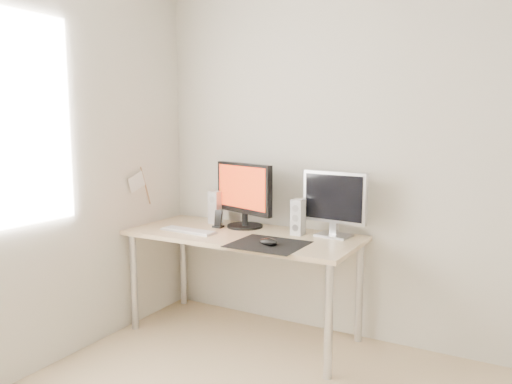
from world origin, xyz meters
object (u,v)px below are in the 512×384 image
at_px(main_monitor, 244,193).
at_px(keyboard, 188,231).
at_px(mouse, 269,242).
at_px(speaker_left, 215,207).
at_px(desk, 243,244).
at_px(speaker_right, 298,217).
at_px(second_monitor, 335,201).
at_px(phone_dock, 218,222).

distance_m(main_monitor, keyboard, 0.48).
distance_m(mouse, speaker_left, 0.80).
relative_size(mouse, main_monitor, 0.23).
height_order(desk, speaker_left, speaker_left).
relative_size(desk, speaker_right, 6.59).
xyz_separation_m(second_monitor, keyboard, (-0.94, -0.35, -0.23)).
distance_m(mouse, main_monitor, 0.62).
xyz_separation_m(mouse, desk, (-0.32, 0.23, -0.10)).
xyz_separation_m(second_monitor, phone_dock, (-0.83, -0.14, -0.20)).
relative_size(mouse, desk, 0.08).
height_order(desk, speaker_right, speaker_right).
xyz_separation_m(mouse, phone_dock, (-0.57, 0.30, 0.01)).
distance_m(second_monitor, phone_dock, 0.87).
distance_m(speaker_left, keyboard, 0.35).
distance_m(main_monitor, speaker_left, 0.29).
distance_m(second_monitor, speaker_right, 0.27).
relative_size(speaker_left, keyboard, 0.57).
distance_m(desk, keyboard, 0.39).
height_order(main_monitor, speaker_right, main_monitor).
relative_size(second_monitor, speaker_right, 1.86).
xyz_separation_m(speaker_right, keyboard, (-0.71, -0.28, -0.11)).
relative_size(mouse, speaker_right, 0.51).
relative_size(main_monitor, second_monitor, 1.18).
distance_m(desk, speaker_left, 0.45).
bearing_deg(main_monitor, speaker_left, 175.38).
relative_size(second_monitor, keyboard, 1.06).
bearing_deg(speaker_right, desk, -157.82).
bearing_deg(mouse, main_monitor, 135.76).
bearing_deg(second_monitor, main_monitor, -176.68).
height_order(second_monitor, speaker_right, second_monitor).
distance_m(desk, second_monitor, 0.69).
height_order(speaker_right, phone_dock, speaker_right).
relative_size(mouse, speaker_left, 0.51).
distance_m(speaker_left, speaker_right, 0.70).
relative_size(desk, second_monitor, 3.54).
height_order(mouse, keyboard, mouse).
bearing_deg(phone_dock, speaker_left, 131.02).
bearing_deg(second_monitor, keyboard, -159.38).
height_order(desk, main_monitor, main_monitor).
relative_size(desk, keyboard, 3.76).
xyz_separation_m(keyboard, phone_dock, (0.11, 0.22, 0.03)).
height_order(main_monitor, second_monitor, main_monitor).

